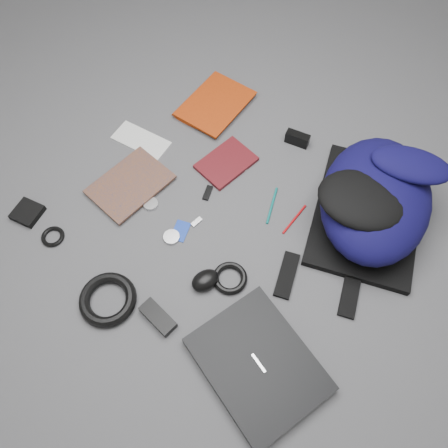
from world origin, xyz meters
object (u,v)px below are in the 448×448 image
Objects in this scene: power_brick at (158,317)px; pouch at (28,213)px; dvd_case at (226,163)px; laptop at (258,364)px; textbook_red at (194,93)px; compact_camera at (297,139)px; comic_book at (112,169)px; backpack at (375,199)px; mouse at (205,280)px.

power_brick is 1.35× the size of pouch.
laptop is at bearing -36.25° from dvd_case.
power_brick is at bearing -0.59° from pouch.
textbook_red is 3.20× the size of compact_camera.
compact_camera is at bearing 53.74° from comic_book.
backpack is 1.99× the size of comic_book.
pouch is (-0.61, 0.01, -0.00)m from power_brick.
dvd_case is (0.32, -0.20, -0.01)m from textbook_red.
comic_book is at bearing -144.07° from compact_camera.
compact_camera is at bearing 99.08° from power_brick.
pouch is at bearing -173.68° from power_brick.
textbook_red is at bearing 153.13° from mouse.
mouse reaches higher than pouch.
power_brick reaches higher than pouch.
laptop is at bearing -77.07° from compact_camera.
dvd_case is 2.19× the size of mouse.
mouse is at bearing -51.53° from dvd_case.
compact_camera is at bearing 3.78° from textbook_red.
pouch is at bearing -116.00° from dvd_case.
pouch is (-0.95, -0.71, -0.10)m from backpack.
backpack is at bearing 31.04° from comic_book.
power_brick is (0.51, -0.32, 0.00)m from comic_book.
comic_book is 1.35× the size of dvd_case.
power_brick is (0.03, -0.84, -0.01)m from compact_camera.
dvd_case is 2.26× the size of pouch.
backpack is at bearing 106.96° from laptop.
compact_camera reaches higher than mouse.
backpack is 6.10× the size of pouch.
dvd_case is 2.25× the size of compact_camera.
mouse is at bearing 83.22° from power_brick.
backpack reaches higher than dvd_case.
backpack reaches higher than power_brick.
textbook_red is 0.48m from comic_book.
backpack is 0.85m from textbook_red.
laptop reaches higher than textbook_red.
compact_camera is (0.16, 0.24, 0.02)m from dvd_case.
laptop is 3.98× the size of mouse.
dvd_case is at bearing 173.40° from backpack.
comic_book is (-0.83, 0.25, -0.01)m from laptop.
power_brick is at bearing -63.07° from dvd_case.
comic_book is 0.60m from power_brick.
laptop is 1.34× the size of comic_book.
laptop is 3.03× the size of power_brick.
compact_camera is 0.67m from mouse.
laptop is 1.28× the size of textbook_red.
mouse reaches higher than textbook_red.
comic_book is at bearing -178.84° from laptop.
dvd_case is 0.29m from compact_camera.
power_brick is 0.61m from pouch.
pouch is (-0.11, -0.79, -0.00)m from textbook_red.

